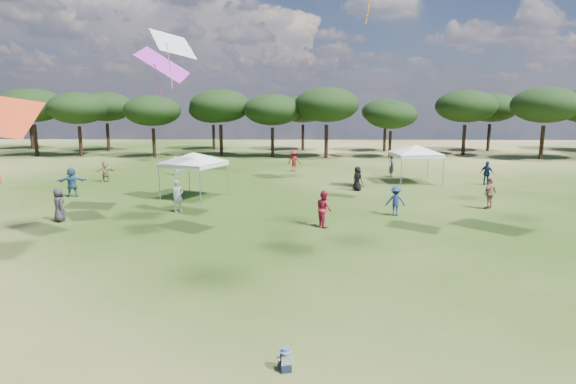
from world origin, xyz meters
name	(u,v)px	position (x,y,z in m)	size (l,w,h in m)	color
tree_line	(317,107)	(2.39, 47.41, 5.42)	(108.78, 17.63, 7.77)	black
tent_left	(193,154)	(-6.28, 21.61, 2.73)	(5.88, 5.88, 3.15)	gray
tent_right	(416,147)	(8.91, 27.70, 2.69)	(6.52, 6.52, 3.12)	gray
toddler	(285,360)	(-0.09, 1.91, 0.25)	(0.40, 0.44, 0.55)	black
festival_crowd	(255,179)	(-2.68, 23.50, 0.87)	(29.40, 20.02, 1.89)	navy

